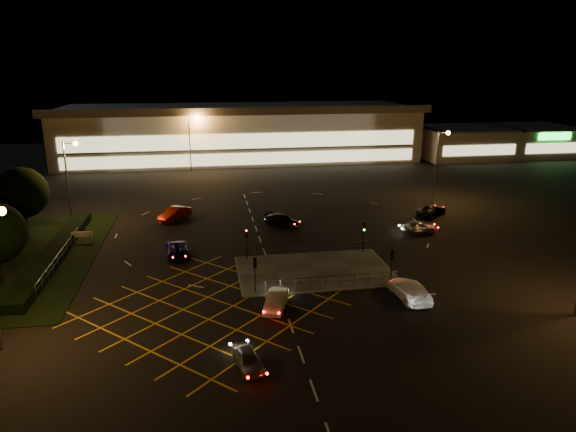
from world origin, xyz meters
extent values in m
plane|color=black|center=(0.00, 0.00, 0.00)|extent=(180.00, 180.00, 0.00)
cube|color=#4C4944|center=(2.00, -2.00, 0.06)|extent=(14.00, 9.00, 0.12)
cube|color=black|center=(-28.00, 6.00, 0.04)|extent=(18.00, 30.00, 0.08)
cube|color=black|center=(-23.00, 6.00, 0.50)|extent=(2.00, 26.00, 1.00)
cube|color=beige|center=(0.00, 62.00, 5.00)|extent=(70.00, 25.00, 10.00)
cube|color=slate|center=(0.00, 62.00, 10.20)|extent=(72.00, 26.50, 0.60)
cube|color=#FFEAA5|center=(0.00, 49.45, 5.00)|extent=(66.00, 0.20, 3.00)
cube|color=#FFEAA5|center=(0.00, 49.45, 1.80)|extent=(66.00, 0.20, 2.20)
cube|color=beige|center=(46.00, 54.00, 3.00)|extent=(18.00, 14.00, 6.00)
cube|color=slate|center=(46.00, 54.00, 6.15)|extent=(18.80, 14.80, 0.40)
cube|color=#FFEAA5|center=(46.00, 46.95, 2.60)|extent=(15.30, 0.20, 2.00)
cube|color=beige|center=(62.00, 54.00, 3.00)|extent=(14.00, 14.00, 6.00)
cube|color=slate|center=(62.00, 54.00, 6.15)|extent=(14.80, 14.80, 0.40)
cube|color=#FFEAA5|center=(62.00, 46.95, 2.60)|extent=(11.90, 0.20, 2.00)
cube|color=#19E533|center=(62.00, 46.85, 5.00)|extent=(7.00, 0.30, 1.40)
sphere|color=orange|center=(-20.60, -12.00, 9.75)|extent=(0.56, 0.56, 0.56)
cylinder|color=slate|center=(-24.00, 18.00, 5.00)|extent=(0.20, 0.20, 10.00)
cylinder|color=slate|center=(-23.30, 18.00, 9.80)|extent=(1.40, 0.12, 0.12)
sphere|color=orange|center=(-22.60, 18.00, 9.75)|extent=(0.56, 0.56, 0.56)
cylinder|color=slate|center=(24.00, 20.00, 5.00)|extent=(0.20, 0.20, 10.00)
cylinder|color=slate|center=(24.70, 20.00, 9.80)|extent=(1.40, 0.12, 0.12)
sphere|color=orange|center=(25.40, 20.00, 9.75)|extent=(0.56, 0.56, 0.56)
cylinder|color=slate|center=(-10.00, 48.00, 5.00)|extent=(0.20, 0.20, 10.00)
cylinder|color=slate|center=(-9.30, 48.00, 9.80)|extent=(1.40, 0.12, 0.12)
sphere|color=orange|center=(-8.60, 48.00, 9.75)|extent=(0.56, 0.56, 0.56)
cylinder|color=slate|center=(30.00, 50.00, 5.00)|extent=(0.20, 0.20, 10.00)
cylinder|color=slate|center=(30.70, 50.00, 9.80)|extent=(1.40, 0.12, 0.12)
sphere|color=orange|center=(31.40, 50.00, 9.75)|extent=(0.56, 0.56, 0.56)
cylinder|color=black|center=(-4.00, -6.00, 1.62)|extent=(0.10, 0.10, 3.00)
cube|color=black|center=(-4.00, -6.00, 2.82)|extent=(0.28, 0.18, 0.90)
sphere|color=#19FF33|center=(-4.00, -5.87, 2.82)|extent=(0.16, 0.16, 0.16)
cylinder|color=black|center=(8.00, -6.00, 1.62)|extent=(0.10, 0.10, 3.00)
cube|color=black|center=(8.00, -6.00, 2.82)|extent=(0.28, 0.18, 0.90)
sphere|color=#19FF33|center=(8.00, -5.87, 2.82)|extent=(0.16, 0.16, 0.16)
cylinder|color=black|center=(-4.00, 2.00, 1.62)|extent=(0.10, 0.10, 3.00)
cube|color=black|center=(-4.00, 2.00, 2.82)|extent=(0.28, 0.18, 0.90)
sphere|color=#FF0C0C|center=(-4.00, 1.87, 2.82)|extent=(0.16, 0.16, 0.16)
cylinder|color=black|center=(8.00, 2.00, 1.62)|extent=(0.10, 0.10, 3.00)
cube|color=black|center=(8.00, 2.00, 2.82)|extent=(0.28, 0.18, 0.90)
sphere|color=#19FF33|center=(8.00, 1.87, 2.82)|extent=(0.16, 0.16, 0.16)
cylinder|color=black|center=(-28.00, 14.00, 1.44)|extent=(0.36, 0.36, 2.88)
sphere|color=black|center=(-28.00, 14.00, 4.96)|extent=(5.76, 5.76, 5.76)
cylinder|color=black|center=(-26.00, 0.00, 1.35)|extent=(0.36, 0.36, 2.70)
imported|color=silver|center=(-5.66, -16.93, 0.61)|extent=(2.12, 3.82, 1.23)
imported|color=silver|center=(-2.67, -9.00, 0.67)|extent=(2.62, 4.29, 1.33)
imported|color=#0D0B44|center=(-10.80, 4.26, 0.65)|extent=(2.62, 4.86, 1.30)
imported|color=black|center=(1.24, 12.66, 0.67)|extent=(4.73, 4.48, 1.35)
imported|color=#ABADB3|center=(16.44, 7.58, 0.65)|extent=(3.96, 1.91, 1.31)
imported|color=maroon|center=(-11.64, 17.35, 0.79)|extent=(4.22, 4.84, 1.58)
imported|color=black|center=(21.05, 14.11, 0.66)|extent=(5.11, 4.65, 1.32)
imported|color=white|center=(8.54, -9.00, 0.77)|extent=(2.41, 5.42, 1.55)
camera|label=1|loc=(-7.91, -45.75, 18.58)|focal=32.00mm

